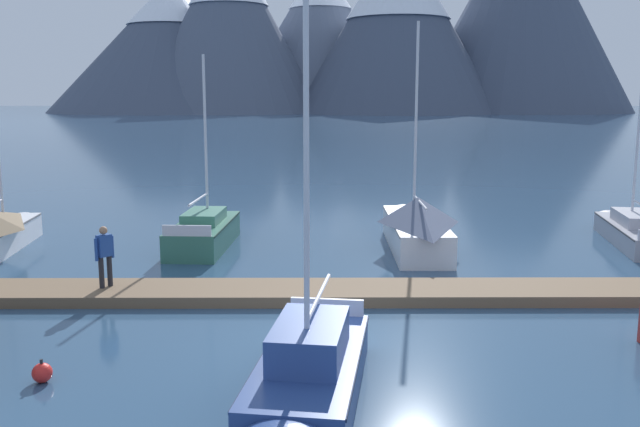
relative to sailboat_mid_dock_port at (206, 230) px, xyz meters
name	(u,v)px	position (x,y,z in m)	size (l,w,h in m)	color
ground_plane	(317,352)	(4.27, -10.62, -0.57)	(700.00, 700.00, 0.00)	#2D4C6B
mountain_west_summit	(172,45)	(-46.81, 204.26, 21.20)	(80.36, 80.36, 42.43)	#424C60
mountain_central_massif	(229,21)	(-26.57, 195.77, 28.11)	(59.45, 59.45, 55.22)	#4C566B
mountain_shoulder_ridge	(320,34)	(1.89, 217.00, 25.69)	(63.77, 63.77, 51.31)	slate
mountain_east_summit	(398,19)	(26.29, 193.75, 28.20)	(65.09, 65.09, 54.56)	#424C60
mountain_rear_spur	(521,5)	(67.79, 206.47, 34.18)	(72.88, 72.88, 67.91)	#424C60
dock	(319,293)	(4.27, -6.62, -0.43)	(27.96, 2.47, 0.30)	brown
sailboat_mid_dock_port	(206,230)	(0.00, 0.00, 0.00)	(2.03, 6.02, 6.94)	#336B56
sailboat_mid_dock_starboard	(308,375)	(4.14, -13.17, 0.00)	(2.39, 6.01, 7.83)	navy
sailboat_far_berth	(415,222)	(7.67, -0.29, 0.35)	(2.07, 7.65, 8.05)	silver
sailboat_end_of_dock	(630,228)	(16.00, 0.85, -0.08)	(2.54, 7.52, 8.58)	#93939E
person_on_dock	(105,253)	(-1.58, -6.66, 0.69)	(0.41, 0.49, 1.69)	#232328
mooring_buoy_channel_marker	(42,373)	(-1.02, -12.27, -0.38)	(0.39, 0.39, 0.47)	red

